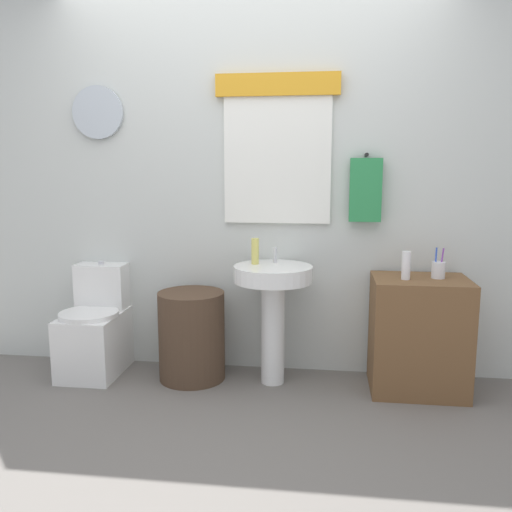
{
  "coord_description": "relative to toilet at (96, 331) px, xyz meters",
  "views": [
    {
      "loc": [
        0.5,
        -2.39,
        1.36
      ],
      "look_at": [
        0.08,
        0.8,
        0.83
      ],
      "focal_mm": 37.32,
      "sensor_mm": 36.0,
      "label": 1
    }
  ],
  "objects": [
    {
      "name": "pedestal_sink",
      "position": [
        1.2,
        -0.03,
        0.28
      ],
      "size": [
        0.49,
        0.49,
        0.76
      ],
      "color": "white",
      "rests_on": "ground_plane"
    },
    {
      "name": "laundry_hamper",
      "position": [
        0.67,
        -0.03,
        0.0
      ],
      "size": [
        0.43,
        0.43,
        0.58
      ],
      "primitive_type": "cylinder",
      "color": "#4C3828",
      "rests_on": "ground_plane"
    },
    {
      "name": "toilet",
      "position": [
        0.0,
        0.0,
        0.0
      ],
      "size": [
        0.38,
        0.51,
        0.74
      ],
      "color": "white",
      "rests_on": "ground_plane"
    },
    {
      "name": "lotion_bottle",
      "position": [
        2.0,
        -0.07,
        0.51
      ],
      "size": [
        0.05,
        0.05,
        0.17
      ],
      "primitive_type": "cylinder",
      "color": "white",
      "rests_on": "wooden_cabinet"
    },
    {
      "name": "wooden_cabinet",
      "position": [
        2.1,
        -0.03,
        0.07
      ],
      "size": [
        0.57,
        0.44,
        0.71
      ],
      "primitive_type": "cube",
      "color": "brown",
      "rests_on": "ground_plane"
    },
    {
      "name": "soap_bottle",
      "position": [
        1.08,
        0.02,
        0.56
      ],
      "size": [
        0.05,
        0.05,
        0.16
      ],
      "primitive_type": "cylinder",
      "color": "#DBD166",
      "rests_on": "pedestal_sink"
    },
    {
      "name": "back_wall",
      "position": [
        1.02,
        0.27,
        1.02
      ],
      "size": [
        4.4,
        0.18,
        2.6
      ],
      "color": "silver",
      "rests_on": "ground_plane"
    },
    {
      "name": "toothbrush_cup",
      "position": [
        2.2,
        -0.01,
        0.48
      ],
      "size": [
        0.08,
        0.08,
        0.19
      ],
      "color": "silver",
      "rests_on": "wooden_cabinet"
    },
    {
      "name": "faucet",
      "position": [
        1.2,
        0.09,
        0.53
      ],
      "size": [
        0.03,
        0.03,
        0.1
      ],
      "primitive_type": "cylinder",
      "color": "silver",
      "rests_on": "pedestal_sink"
    },
    {
      "name": "ground_plane",
      "position": [
        1.02,
        -0.88,
        -0.28
      ],
      "size": [
        8.0,
        8.0,
        0.0
      ],
      "primitive_type": "plane",
      "color": "slate"
    }
  ]
}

